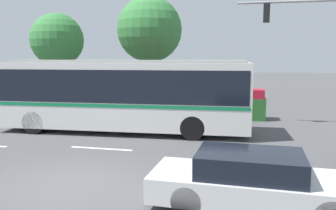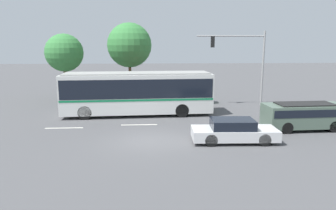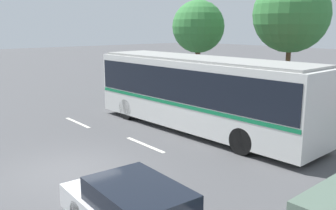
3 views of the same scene
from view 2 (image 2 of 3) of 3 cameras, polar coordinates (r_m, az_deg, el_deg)
The scene contains 10 objects.
ground_plane at distance 17.53m, azimuth -3.51°, elevation -6.51°, with size 140.00×140.00×0.00m, color #4C4C4F.
city_bus at distance 23.48m, azimuth -5.66°, elevation 2.59°, with size 11.28×3.15×3.23m.
sedan_foreground at distance 17.49m, azimuth 12.00°, elevation -4.70°, with size 4.71×1.93×1.27m.
suv_left_lane at distance 21.31m, azimuth 23.75°, elevation -1.54°, with size 5.09×2.16×1.68m.
traffic_light_pole at distance 27.58m, azimuth 14.27°, elevation 8.62°, with size 5.89×0.24×6.40m.
flowering_hedge at distance 27.95m, azimuth -0.70°, elevation 1.88°, with size 8.47×1.07×1.64m.
street_tree_left at distance 30.89m, azimuth -18.53°, elevation 9.05°, with size 3.52×3.52×6.27m.
street_tree_centre at distance 31.55m, azimuth -7.12°, elevation 10.85°, with size 4.40×4.40×7.40m.
lane_stripe_near at distance 20.85m, azimuth -5.34°, elevation -3.64°, with size 2.40×0.16×0.01m, color silver.
lane_stripe_mid at distance 21.07m, azimuth -18.56°, elevation -4.03°, with size 2.40×0.16×0.01m, color silver.
Camera 2 is at (0.11, -16.70, 5.31)m, focal length 33.16 mm.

